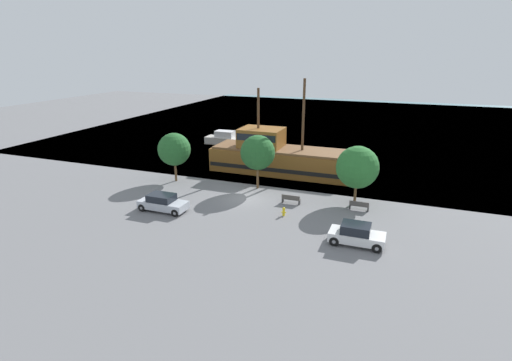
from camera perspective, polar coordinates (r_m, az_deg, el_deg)
ground_plane at (r=38.11m, az=-1.52°, el=-2.54°), size 160.00×160.00×0.00m
water_surface at (r=79.30m, az=10.71°, el=8.11°), size 80.00×80.00×0.00m
pirate_ship at (r=45.76m, az=3.37°, el=3.39°), size 17.36×4.79×10.62m
moored_boat_dockside at (r=59.96m, az=-4.08°, el=5.89°), size 6.96×2.15×1.99m
parked_car_curb_front at (r=30.00m, az=14.17°, el=-7.50°), size 3.96×1.86×1.57m
parked_car_curb_mid at (r=35.90m, az=-13.19°, el=-3.11°), size 4.30×1.82×1.51m
fire_hydrant at (r=34.11m, az=3.98°, el=-4.40°), size 0.42×0.25×0.76m
bench_promenade_east at (r=36.30m, az=14.51°, el=-3.49°), size 1.69×0.45×0.85m
bench_promenade_west at (r=36.76m, az=5.01°, el=-2.67°), size 1.70×0.45×0.85m
tree_row_east at (r=43.03m, az=-11.61°, el=4.38°), size 3.45×3.45×5.22m
tree_row_mideast at (r=39.74m, az=0.24°, el=4.01°), size 3.47×3.47×5.49m
tree_row_midwest at (r=36.93m, az=14.28°, el=1.85°), size 3.83×3.83×5.37m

